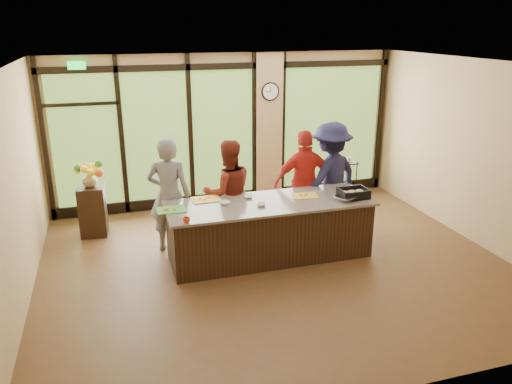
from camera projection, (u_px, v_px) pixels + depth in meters
floor at (275, 264)px, 7.70m from camera, size 7.00×7.00×0.00m
ceiling at (278, 65)px, 6.73m from camera, size 7.00×7.00×0.00m
back_wall at (227, 130)px, 9.94m from camera, size 7.00×0.00×7.00m
left_wall at (13, 194)px, 6.26m from camera, size 0.00×6.00×6.00m
right_wall at (478, 154)px, 8.18m from camera, size 0.00×6.00×6.00m
window_wall at (236, 135)px, 9.97m from camera, size 6.90×0.12×3.00m
island_base at (269, 231)px, 7.83m from camera, size 3.10×1.00×0.88m
countertop at (270, 203)px, 7.68m from camera, size 3.20×1.10×0.04m
wall_clock at (270, 92)px, 9.81m from camera, size 0.36×0.04×0.36m
cook_left at (169, 195)px, 7.91m from camera, size 0.79×0.64×1.88m
cook_midleft at (228, 193)px, 8.19m from camera, size 0.88×0.70×1.77m
cook_midright at (305, 183)px, 8.58m from camera, size 1.12×0.56×1.84m
cook_right at (330, 177)px, 8.73m from camera, size 1.44×1.17×1.95m
roasting_pan at (353, 195)px, 7.85m from camera, size 0.46×0.37×0.08m
mixing_bowl at (345, 198)px, 7.72m from camera, size 0.40×0.40×0.08m
cutting_board_left at (171, 210)px, 7.34m from camera, size 0.43×0.33×0.01m
cutting_board_center at (206, 199)px, 7.77m from camera, size 0.45×0.35×0.01m
cutting_board_right at (305, 196)px, 7.93m from camera, size 0.43×0.35×0.01m
prep_bowl_near at (225, 203)px, 7.57m from camera, size 0.19×0.19×0.05m
prep_bowl_mid at (261, 205)px, 7.50m from camera, size 0.14×0.14×0.04m
prep_bowl_far at (248, 197)px, 7.84m from camera, size 0.16×0.16×0.03m
red_ramekin at (187, 220)px, 6.87m from camera, size 0.12×0.12×0.08m
flower_stand at (93, 211)px, 8.65m from camera, size 0.48×0.48×0.88m
flower_vase at (89, 179)px, 8.47m from camera, size 0.34×0.34×0.27m
bar_cart at (339, 176)px, 10.24m from camera, size 0.70×0.42×0.93m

